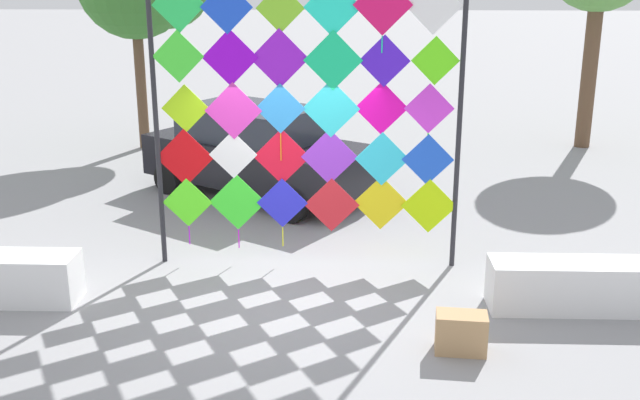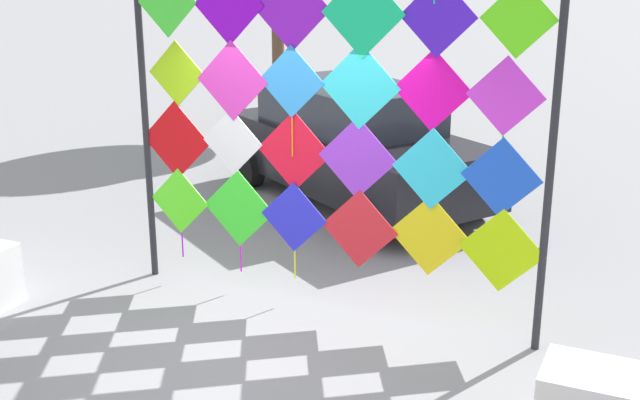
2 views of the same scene
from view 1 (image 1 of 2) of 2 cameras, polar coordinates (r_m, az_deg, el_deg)
The scene contains 4 objects.
ground at distance 9.90m, azimuth -2.74°, elevation -7.09°, with size 120.00×120.00×0.00m, color gray.
kite_display_rack at distance 10.25m, azimuth -1.02°, elevation 7.18°, with size 4.15×0.09×4.02m.
parked_car at distance 13.89m, azimuth -4.72°, elevation 3.69°, with size 4.47×3.78×1.62m.
cardboard_box_large at distance 8.60m, azimuth 10.47°, elevation -9.71°, with size 0.55×0.32×0.45m, color tan.
Camera 1 is at (0.77, -8.98, 4.10)m, focal length 42.92 mm.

